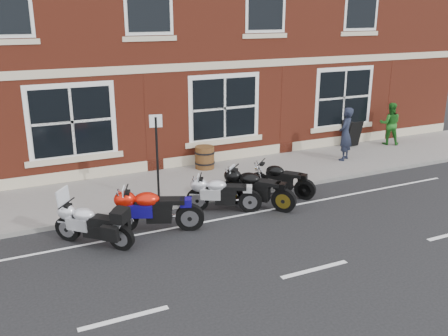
{
  "coord_description": "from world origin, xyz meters",
  "views": [
    {
      "loc": [
        -5.64,
        -10.5,
        5.12
      ],
      "look_at": [
        0.1,
        1.6,
        0.87
      ],
      "focal_mm": 40.0,
      "sensor_mm": 36.0,
      "label": 1
    }
  ],
  "objects_px": {
    "parking_sign": "(157,152)",
    "moto_naked_black": "(281,178)",
    "moto_touring_silver": "(92,222)",
    "moto_sport_red": "(155,208)",
    "moto_sport_silver": "(222,193)",
    "moto_sport_black": "(256,187)",
    "pedestrian_left": "(345,134)",
    "pedestrian_right": "(390,124)",
    "a_board_sign": "(352,133)",
    "barrel_planter": "(205,157)"
  },
  "relations": [
    {
      "from": "moto_sport_black",
      "to": "parking_sign",
      "type": "distance_m",
      "value": 2.83
    },
    {
      "from": "moto_sport_black",
      "to": "a_board_sign",
      "type": "distance_m",
      "value": 7.18
    },
    {
      "from": "moto_sport_black",
      "to": "moto_naked_black",
      "type": "relative_size",
      "value": 1.1
    },
    {
      "from": "moto_touring_silver",
      "to": "barrel_planter",
      "type": "height_order",
      "value": "moto_touring_silver"
    },
    {
      "from": "moto_sport_red",
      "to": "moto_naked_black",
      "type": "relative_size",
      "value": 1.32
    },
    {
      "from": "a_board_sign",
      "to": "barrel_planter",
      "type": "bearing_deg",
      "value": 177.27
    },
    {
      "from": "pedestrian_left",
      "to": "a_board_sign",
      "type": "xyz_separation_m",
      "value": [
        1.43,
        1.37,
        -0.42
      ]
    },
    {
      "from": "moto_sport_red",
      "to": "pedestrian_right",
      "type": "bearing_deg",
      "value": -48.12
    },
    {
      "from": "moto_sport_black",
      "to": "pedestrian_left",
      "type": "relative_size",
      "value": 0.97
    },
    {
      "from": "moto_naked_black",
      "to": "pedestrian_right",
      "type": "relative_size",
      "value": 1.0
    },
    {
      "from": "moto_sport_black",
      "to": "moto_touring_silver",
      "type": "bearing_deg",
      "value": 146.25
    },
    {
      "from": "moto_sport_red",
      "to": "moto_sport_silver",
      "type": "relative_size",
      "value": 1.18
    },
    {
      "from": "moto_sport_red",
      "to": "pedestrian_left",
      "type": "height_order",
      "value": "pedestrian_left"
    },
    {
      "from": "moto_sport_red",
      "to": "barrel_planter",
      "type": "bearing_deg",
      "value": -14.35
    },
    {
      "from": "moto_touring_silver",
      "to": "moto_sport_silver",
      "type": "xyz_separation_m",
      "value": [
        3.52,
        0.54,
        -0.02
      ]
    },
    {
      "from": "moto_sport_silver",
      "to": "moto_sport_red",
      "type": "bearing_deg",
      "value": 131.67
    },
    {
      "from": "moto_touring_silver",
      "to": "moto_naked_black",
      "type": "relative_size",
      "value": 0.94
    },
    {
      "from": "pedestrian_right",
      "to": "a_board_sign",
      "type": "height_order",
      "value": "pedestrian_right"
    },
    {
      "from": "moto_touring_silver",
      "to": "a_board_sign",
      "type": "distance_m",
      "value": 11.4
    },
    {
      "from": "moto_naked_black",
      "to": "a_board_sign",
      "type": "xyz_separation_m",
      "value": [
        5.12,
        3.17,
        0.11
      ]
    },
    {
      "from": "moto_sport_red",
      "to": "barrel_planter",
      "type": "distance_m",
      "value": 4.78
    },
    {
      "from": "moto_touring_silver",
      "to": "parking_sign",
      "type": "xyz_separation_m",
      "value": [
        2.14,
        1.7,
        0.96
      ]
    },
    {
      "from": "moto_touring_silver",
      "to": "moto_naked_black",
      "type": "xyz_separation_m",
      "value": [
        5.54,
        0.89,
        -0.03
      ]
    },
    {
      "from": "moto_sport_black",
      "to": "parking_sign",
      "type": "bearing_deg",
      "value": 111.98
    },
    {
      "from": "a_board_sign",
      "to": "barrel_planter",
      "type": "distance_m",
      "value": 6.21
    },
    {
      "from": "moto_naked_black",
      "to": "moto_sport_red",
      "type": "bearing_deg",
      "value": 151.6
    },
    {
      "from": "moto_sport_silver",
      "to": "moto_naked_black",
      "type": "bearing_deg",
      "value": -50.74
    },
    {
      "from": "a_board_sign",
      "to": "moto_touring_silver",
      "type": "bearing_deg",
      "value": -163.43
    },
    {
      "from": "moto_naked_black",
      "to": "pedestrian_right",
      "type": "xyz_separation_m",
      "value": [
        6.62,
        2.77,
        0.42
      ]
    },
    {
      "from": "moto_sport_red",
      "to": "parking_sign",
      "type": "distance_m",
      "value": 1.94
    },
    {
      "from": "moto_sport_black",
      "to": "pedestrian_left",
      "type": "xyz_separation_m",
      "value": [
        4.76,
        2.27,
        0.48
      ]
    },
    {
      "from": "pedestrian_left",
      "to": "pedestrian_right",
      "type": "bearing_deg",
      "value": 163.66
    },
    {
      "from": "moto_naked_black",
      "to": "barrel_planter",
      "type": "relative_size",
      "value": 2.21
    },
    {
      "from": "pedestrian_left",
      "to": "moto_naked_black",
      "type": "bearing_deg",
      "value": -8.71
    },
    {
      "from": "moto_sport_silver",
      "to": "moto_naked_black",
      "type": "distance_m",
      "value": 2.05
    },
    {
      "from": "moto_sport_red",
      "to": "moto_sport_black",
      "type": "distance_m",
      "value": 2.96
    },
    {
      "from": "pedestrian_left",
      "to": "a_board_sign",
      "type": "relative_size",
      "value": 1.82
    },
    {
      "from": "pedestrian_right",
      "to": "parking_sign",
      "type": "xyz_separation_m",
      "value": [
        -10.02,
        -1.95,
        0.57
      ]
    },
    {
      "from": "pedestrian_right",
      "to": "parking_sign",
      "type": "relative_size",
      "value": 0.68
    },
    {
      "from": "moto_sport_black",
      "to": "parking_sign",
      "type": "relative_size",
      "value": 0.74
    },
    {
      "from": "pedestrian_left",
      "to": "moto_touring_silver",
      "type": "bearing_deg",
      "value": -18.46
    },
    {
      "from": "barrel_planter",
      "to": "parking_sign",
      "type": "height_order",
      "value": "parking_sign"
    },
    {
      "from": "moto_sport_red",
      "to": "moto_naked_black",
      "type": "distance_m",
      "value": 4.09
    },
    {
      "from": "a_board_sign",
      "to": "parking_sign",
      "type": "xyz_separation_m",
      "value": [
        -8.52,
        -2.35,
        0.88
      ]
    },
    {
      "from": "parking_sign",
      "to": "moto_naked_black",
      "type": "bearing_deg",
      "value": -0.86
    },
    {
      "from": "barrel_planter",
      "to": "pedestrian_right",
      "type": "bearing_deg",
      "value": -1.72
    },
    {
      "from": "moto_sport_red",
      "to": "barrel_planter",
      "type": "relative_size",
      "value": 2.91
    },
    {
      "from": "moto_sport_red",
      "to": "moto_naked_black",
      "type": "bearing_deg",
      "value": -55.64
    },
    {
      "from": "moto_sport_red",
      "to": "moto_sport_black",
      "type": "relative_size",
      "value": 1.2
    },
    {
      "from": "moto_sport_silver",
      "to": "pedestrian_left",
      "type": "height_order",
      "value": "pedestrian_left"
    }
  ]
}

